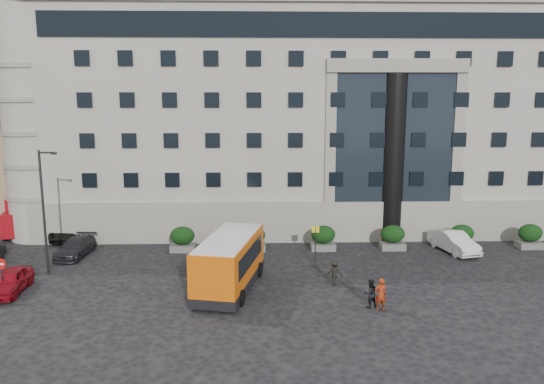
{
  "coord_description": "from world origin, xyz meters",
  "views": [
    {
      "loc": [
        1.46,
        -30.08,
        11.41
      ],
      "look_at": [
        2.5,
        4.55,
        5.0
      ],
      "focal_mm": 35.0,
      "sensor_mm": 36.0,
      "label": 1
    }
  ],
  "objects_px": {
    "parked_car_c": "(75,247)",
    "pedestrian_a": "(381,294)",
    "hedge_b": "(253,238)",
    "pedestrian_c": "(335,272)",
    "hedge_f": "(530,236)",
    "hedge_e": "(462,237)",
    "parked_car_a": "(10,281)",
    "pedestrian_b": "(370,293)",
    "hedge_a": "(183,239)",
    "white_taxi": "(454,242)",
    "no_entry_sign": "(1,270)",
    "bus_stop_sign": "(315,237)",
    "hedge_c": "(323,238)",
    "minibus": "(229,261)",
    "red_truck": "(27,214)",
    "hedge_d": "(393,237)",
    "street_lamp": "(44,208)",
    "parked_car_d": "(69,230)"
  },
  "relations": [
    {
      "from": "parked_car_a",
      "to": "pedestrian_b",
      "type": "bearing_deg",
      "value": -10.38
    },
    {
      "from": "red_truck",
      "to": "minibus",
      "type": "bearing_deg",
      "value": -45.59
    },
    {
      "from": "minibus",
      "to": "parked_car_c",
      "type": "relative_size",
      "value": 1.81
    },
    {
      "from": "hedge_e",
      "to": "pedestrian_c",
      "type": "bearing_deg",
      "value": -145.28
    },
    {
      "from": "hedge_c",
      "to": "minibus",
      "type": "xyz_separation_m",
      "value": [
        -6.55,
        -7.81,
        0.81
      ]
    },
    {
      "from": "red_truck",
      "to": "pedestrian_c",
      "type": "height_order",
      "value": "red_truck"
    },
    {
      "from": "hedge_d",
      "to": "hedge_f",
      "type": "distance_m",
      "value": 10.4
    },
    {
      "from": "minibus",
      "to": "pedestrian_b",
      "type": "relative_size",
      "value": 4.97
    },
    {
      "from": "minibus",
      "to": "pedestrian_a",
      "type": "bearing_deg",
      "value": -10.5
    },
    {
      "from": "parked_car_a",
      "to": "parked_car_d",
      "type": "bearing_deg",
      "value": 90.41
    },
    {
      "from": "minibus",
      "to": "white_taxi",
      "type": "bearing_deg",
      "value": 35.78
    },
    {
      "from": "white_taxi",
      "to": "pedestrian_c",
      "type": "xyz_separation_m",
      "value": [
        -9.75,
        -6.56,
        0.02
      ]
    },
    {
      "from": "hedge_f",
      "to": "minibus",
      "type": "relative_size",
      "value": 0.23
    },
    {
      "from": "bus_stop_sign",
      "to": "white_taxi",
      "type": "distance_m",
      "value": 10.65
    },
    {
      "from": "no_entry_sign",
      "to": "bus_stop_sign",
      "type": "bearing_deg",
      "value": 18.08
    },
    {
      "from": "hedge_e",
      "to": "parked_car_d",
      "type": "height_order",
      "value": "hedge_e"
    },
    {
      "from": "parked_car_c",
      "to": "no_entry_sign",
      "type": "bearing_deg",
      "value": -95.56
    },
    {
      "from": "parked_car_c",
      "to": "pedestrian_a",
      "type": "relative_size",
      "value": 2.45
    },
    {
      "from": "hedge_c",
      "to": "hedge_f",
      "type": "relative_size",
      "value": 1.0
    },
    {
      "from": "red_truck",
      "to": "pedestrian_b",
      "type": "xyz_separation_m",
      "value": [
        25.15,
        -16.42,
        -0.8
      ]
    },
    {
      "from": "hedge_f",
      "to": "hedge_e",
      "type": "bearing_deg",
      "value": 180.0
    },
    {
      "from": "hedge_a",
      "to": "white_taxi",
      "type": "height_order",
      "value": "hedge_a"
    },
    {
      "from": "hedge_d",
      "to": "parked_car_a",
      "type": "relative_size",
      "value": 0.45
    },
    {
      "from": "white_taxi",
      "to": "hedge_b",
      "type": "bearing_deg",
      "value": 163.06
    },
    {
      "from": "hedge_e",
      "to": "bus_stop_sign",
      "type": "bearing_deg",
      "value": -166.08
    },
    {
      "from": "parked_car_a",
      "to": "pedestrian_b",
      "type": "relative_size",
      "value": 2.57
    },
    {
      "from": "hedge_f",
      "to": "pedestrian_b",
      "type": "distance_m",
      "value": 18.04
    },
    {
      "from": "hedge_b",
      "to": "bus_stop_sign",
      "type": "relative_size",
      "value": 0.73
    },
    {
      "from": "no_entry_sign",
      "to": "parked_car_a",
      "type": "distance_m",
      "value": 1.21
    },
    {
      "from": "parked_car_a",
      "to": "pedestrian_a",
      "type": "relative_size",
      "value": 2.3
    },
    {
      "from": "hedge_a",
      "to": "hedge_b",
      "type": "relative_size",
      "value": 1.0
    },
    {
      "from": "pedestrian_b",
      "to": "parked_car_a",
      "type": "bearing_deg",
      "value": -26.22
    },
    {
      "from": "parked_car_d",
      "to": "pedestrian_a",
      "type": "bearing_deg",
      "value": -43.73
    },
    {
      "from": "hedge_b",
      "to": "pedestrian_c",
      "type": "xyz_separation_m",
      "value": [
        4.97,
        -7.36,
        -0.15
      ]
    },
    {
      "from": "hedge_e",
      "to": "pedestrian_a",
      "type": "xyz_separation_m",
      "value": [
        -8.73,
        -11.26,
        -0.04
      ]
    },
    {
      "from": "hedge_c",
      "to": "bus_stop_sign",
      "type": "relative_size",
      "value": 0.73
    },
    {
      "from": "hedge_d",
      "to": "hedge_a",
      "type": "bearing_deg",
      "value": 180.0
    },
    {
      "from": "hedge_e",
      "to": "no_entry_sign",
      "type": "xyz_separation_m",
      "value": [
        -29.8,
        -8.84,
        0.72
      ]
    },
    {
      "from": "hedge_d",
      "to": "hedge_e",
      "type": "relative_size",
      "value": 1.0
    },
    {
      "from": "parked_car_a",
      "to": "parked_car_c",
      "type": "xyz_separation_m",
      "value": [
        1.42,
        7.08,
        -0.06
      ]
    },
    {
      "from": "hedge_d",
      "to": "no_entry_sign",
      "type": "bearing_deg",
      "value": -160.24
    },
    {
      "from": "hedge_a",
      "to": "red_truck",
      "type": "bearing_deg",
      "value": 157.68
    },
    {
      "from": "hedge_c",
      "to": "white_taxi",
      "type": "bearing_deg",
      "value": -4.8
    },
    {
      "from": "no_entry_sign",
      "to": "white_taxi",
      "type": "height_order",
      "value": "no_entry_sign"
    },
    {
      "from": "hedge_d",
      "to": "street_lamp",
      "type": "height_order",
      "value": "street_lamp"
    },
    {
      "from": "hedge_e",
      "to": "minibus",
      "type": "relative_size",
      "value": 0.23
    },
    {
      "from": "pedestrian_b",
      "to": "bus_stop_sign",
      "type": "bearing_deg",
      "value": -94.01
    },
    {
      "from": "pedestrian_b",
      "to": "street_lamp",
      "type": "bearing_deg",
      "value": -35.8
    },
    {
      "from": "pedestrian_b",
      "to": "parked_car_c",
      "type": "bearing_deg",
      "value": -45.81
    },
    {
      "from": "hedge_f",
      "to": "pedestrian_a",
      "type": "bearing_deg",
      "value": -141.06
    }
  ]
}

